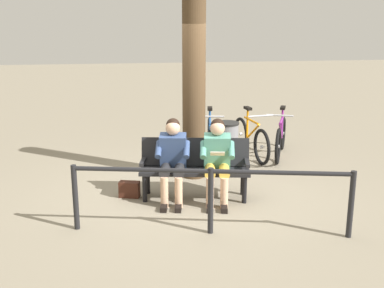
# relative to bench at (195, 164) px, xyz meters

# --- Properties ---
(ground_plane) EXTENTS (40.00, 40.00, 0.00)m
(ground_plane) POSITION_rel_bench_xyz_m (0.10, -0.06, -0.51)
(ground_plane) COLOR gray
(bench) EXTENTS (1.66, 0.75, 0.87)m
(bench) POSITION_rel_bench_xyz_m (0.00, 0.00, 0.00)
(bench) COLOR black
(bench) RESTS_ON ground
(person_reading) EXTENTS (0.54, 0.81, 1.20)m
(person_reading) POSITION_rel_bench_xyz_m (-0.29, 0.22, 0.16)
(person_reading) COLOR #4C8C7A
(person_reading) RESTS_ON ground
(person_companion) EXTENTS (0.54, 0.81, 1.20)m
(person_companion) POSITION_rel_bench_xyz_m (0.34, 0.11, 0.16)
(person_companion) COLOR #334772
(person_companion) RESTS_ON ground
(handbag) EXTENTS (0.33, 0.22, 0.24)m
(handbag) POSITION_rel_bench_xyz_m (0.97, -0.09, -0.39)
(handbag) COLOR #3F1E14
(handbag) RESTS_ON ground
(tree_trunk) EXTENTS (0.37, 0.37, 3.01)m
(tree_trunk) POSITION_rel_bench_xyz_m (-0.12, -0.92, 1.00)
(tree_trunk) COLOR #4C3823
(tree_trunk) RESTS_ON ground
(litter_bin) EXTENTS (0.42, 0.42, 0.86)m
(litter_bin) POSITION_rel_bench_xyz_m (-0.71, -1.12, -0.07)
(litter_bin) COLOR slate
(litter_bin) RESTS_ON ground
(bicycle_orange) EXTENTS (0.74, 1.57, 0.94)m
(bicycle_orange) POSITION_rel_bench_xyz_m (-1.92, -1.85, -0.15)
(bicycle_orange) COLOR black
(bicycle_orange) RESTS_ON ground
(bicycle_blue) EXTENTS (0.48, 1.67, 0.94)m
(bicycle_blue) POSITION_rel_bench_xyz_m (-1.34, -1.89, -0.15)
(bicycle_blue) COLOR black
(bicycle_blue) RESTS_ON ground
(bicycle_silver) EXTENTS (0.48, 1.67, 0.94)m
(bicycle_silver) POSITION_rel_bench_xyz_m (-0.57, -1.96, -0.15)
(bicycle_silver) COLOR black
(bicycle_silver) RESTS_ON ground
(railing_fence) EXTENTS (3.39, 0.77, 0.85)m
(railing_fence) POSITION_rel_bench_xyz_m (-0.01, 1.28, 0.10)
(railing_fence) COLOR black
(railing_fence) RESTS_ON ground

